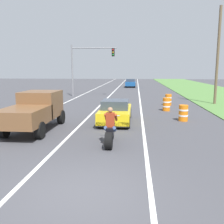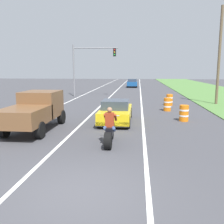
{
  "view_description": "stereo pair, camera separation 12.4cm",
  "coord_description": "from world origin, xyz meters",
  "px_view_note": "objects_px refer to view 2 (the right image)",
  "views": [
    {
      "loc": [
        1.37,
        -6.1,
        3.17
      ],
      "look_at": [
        0.16,
        6.77,
        1.0
      ],
      "focal_mm": 40.76,
      "sensor_mm": 36.0,
      "label": 1
    },
    {
      "loc": [
        1.5,
        -6.09,
        3.17
      ],
      "look_at": [
        0.16,
        6.77,
        1.0
      ],
      "focal_mm": 40.76,
      "sensor_mm": 36.0,
      "label": 2
    }
  ],
  "objects_px": {
    "construction_barrel_mid": "(167,104)",
    "distant_car_far_ahead": "(132,83)",
    "sports_car_yellow": "(116,112)",
    "traffic_light_mast_near": "(88,62)",
    "construction_barrel_far": "(169,100)",
    "pickup_truck_left_lane_brown": "(35,109)",
    "construction_barrel_nearest": "(184,113)",
    "motorcycle_with_rider": "(110,131)"
  },
  "relations": [
    {
      "from": "motorcycle_with_rider",
      "to": "distant_car_far_ahead",
      "type": "xyz_separation_m",
      "value": [
        0.06,
        35.68,
        0.18
      ]
    },
    {
      "from": "pickup_truck_left_lane_brown",
      "to": "distant_car_far_ahead",
      "type": "relative_size",
      "value": 1.2
    },
    {
      "from": "pickup_truck_left_lane_brown",
      "to": "traffic_light_mast_near",
      "type": "bearing_deg",
      "value": 91.91
    },
    {
      "from": "pickup_truck_left_lane_brown",
      "to": "construction_barrel_nearest",
      "type": "xyz_separation_m",
      "value": [
        8.2,
        3.21,
        -0.6
      ]
    },
    {
      "from": "motorcycle_with_rider",
      "to": "construction_barrel_far",
      "type": "height_order",
      "value": "motorcycle_with_rider"
    },
    {
      "from": "construction_barrel_mid",
      "to": "construction_barrel_far",
      "type": "distance_m",
      "value": 3.1
    },
    {
      "from": "sports_car_yellow",
      "to": "construction_barrel_mid",
      "type": "xyz_separation_m",
      "value": [
        3.58,
        4.65,
        -0.13
      ]
    },
    {
      "from": "construction_barrel_mid",
      "to": "distant_car_far_ahead",
      "type": "xyz_separation_m",
      "value": [
        -3.36,
        26.3,
        0.27
      ]
    },
    {
      "from": "traffic_light_mast_near",
      "to": "pickup_truck_left_lane_brown",
      "type": "bearing_deg",
      "value": -88.09
    },
    {
      "from": "construction_barrel_nearest",
      "to": "construction_barrel_mid",
      "type": "distance_m",
      "value": 3.94
    },
    {
      "from": "traffic_light_mast_near",
      "to": "construction_barrel_mid",
      "type": "distance_m",
      "value": 13.34
    },
    {
      "from": "sports_car_yellow",
      "to": "traffic_light_mast_near",
      "type": "relative_size",
      "value": 0.72
    },
    {
      "from": "construction_barrel_far",
      "to": "distant_car_far_ahead",
      "type": "relative_size",
      "value": 0.25
    },
    {
      "from": "pickup_truck_left_lane_brown",
      "to": "construction_barrel_mid",
      "type": "relative_size",
      "value": 4.8
    },
    {
      "from": "pickup_truck_left_lane_brown",
      "to": "construction_barrel_nearest",
      "type": "relative_size",
      "value": 4.8
    },
    {
      "from": "motorcycle_with_rider",
      "to": "distant_car_far_ahead",
      "type": "relative_size",
      "value": 0.55
    },
    {
      "from": "pickup_truck_left_lane_brown",
      "to": "distant_car_far_ahead",
      "type": "xyz_separation_m",
      "value": [
        4.25,
        33.41,
        -0.33
      ]
    },
    {
      "from": "pickup_truck_left_lane_brown",
      "to": "distant_car_far_ahead",
      "type": "bearing_deg",
      "value": 82.75
    },
    {
      "from": "construction_barrel_mid",
      "to": "construction_barrel_far",
      "type": "bearing_deg",
      "value": 80.41
    },
    {
      "from": "construction_barrel_far",
      "to": "construction_barrel_nearest",
      "type": "bearing_deg",
      "value": -89.42
    },
    {
      "from": "motorcycle_with_rider",
      "to": "construction_barrel_nearest",
      "type": "xyz_separation_m",
      "value": [
        4.01,
        5.48,
        -0.09
      ]
    },
    {
      "from": "construction_barrel_nearest",
      "to": "construction_barrel_far",
      "type": "relative_size",
      "value": 1.0
    },
    {
      "from": "sports_car_yellow",
      "to": "construction_barrel_far",
      "type": "bearing_deg",
      "value": 61.99
    },
    {
      "from": "construction_barrel_nearest",
      "to": "construction_barrel_far",
      "type": "bearing_deg",
      "value": 90.58
    },
    {
      "from": "motorcycle_with_rider",
      "to": "sports_car_yellow",
      "type": "xyz_separation_m",
      "value": [
        -0.16,
        4.73,
        0.04
      ]
    },
    {
      "from": "construction_barrel_far",
      "to": "distant_car_far_ahead",
      "type": "height_order",
      "value": "distant_car_far_ahead"
    },
    {
      "from": "motorcycle_with_rider",
      "to": "sports_car_yellow",
      "type": "height_order",
      "value": "motorcycle_with_rider"
    },
    {
      "from": "construction_barrel_nearest",
      "to": "construction_barrel_mid",
      "type": "height_order",
      "value": "same"
    },
    {
      "from": "pickup_truck_left_lane_brown",
      "to": "construction_barrel_nearest",
      "type": "bearing_deg",
      "value": 21.39
    },
    {
      "from": "construction_barrel_mid",
      "to": "construction_barrel_far",
      "type": "relative_size",
      "value": 1.0
    },
    {
      "from": "motorcycle_with_rider",
      "to": "pickup_truck_left_lane_brown",
      "type": "height_order",
      "value": "pickup_truck_left_lane_brown"
    },
    {
      "from": "sports_car_yellow",
      "to": "traffic_light_mast_near",
      "type": "xyz_separation_m",
      "value": [
        -4.6,
        14.57,
        3.41
      ]
    },
    {
      "from": "motorcycle_with_rider",
      "to": "traffic_light_mast_near",
      "type": "xyz_separation_m",
      "value": [
        -4.76,
        19.3,
        3.45
      ]
    },
    {
      "from": "construction_barrel_nearest",
      "to": "construction_barrel_far",
      "type": "distance_m",
      "value": 6.96
    },
    {
      "from": "construction_barrel_mid",
      "to": "pickup_truck_left_lane_brown",
      "type": "bearing_deg",
      "value": -136.95
    },
    {
      "from": "traffic_light_mast_near",
      "to": "construction_barrel_far",
      "type": "bearing_deg",
      "value": -38.28
    },
    {
      "from": "construction_barrel_far",
      "to": "distant_car_far_ahead",
      "type": "xyz_separation_m",
      "value": [
        -3.88,
        23.24,
        0.27
      ]
    },
    {
      "from": "construction_barrel_mid",
      "to": "distant_car_far_ahead",
      "type": "bearing_deg",
      "value": 97.29
    },
    {
      "from": "traffic_light_mast_near",
      "to": "construction_barrel_nearest",
      "type": "distance_m",
      "value": 16.74
    },
    {
      "from": "construction_barrel_nearest",
      "to": "construction_barrel_far",
      "type": "height_order",
      "value": "same"
    },
    {
      "from": "construction_barrel_nearest",
      "to": "pickup_truck_left_lane_brown",
      "type": "bearing_deg",
      "value": -158.61
    },
    {
      "from": "motorcycle_with_rider",
      "to": "traffic_light_mast_near",
      "type": "distance_m",
      "value": 20.17
    }
  ]
}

